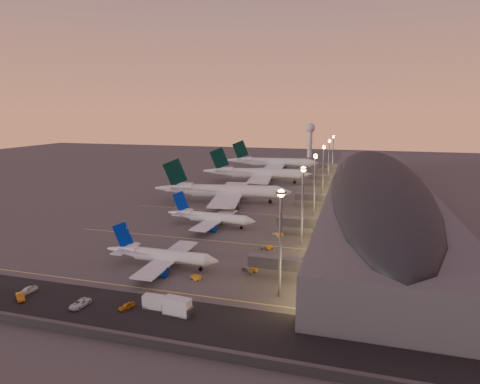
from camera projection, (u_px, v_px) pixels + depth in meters
name	position (u px, v px, depth m)	size (l,w,h in m)	color
ground	(200.00, 235.00, 142.71)	(700.00, 700.00, 0.00)	#464340
airliner_narrow_south	(161.00, 256.00, 113.11)	(34.16, 30.37, 12.26)	silver
airliner_narrow_north	(210.00, 217.00, 153.22)	(36.20, 32.38, 12.93)	silver
airliner_wide_near	(223.00, 191.00, 192.69)	(66.17, 61.03, 21.22)	silver
airliner_wide_mid	(257.00, 174.00, 247.35)	(67.50, 61.89, 21.59)	silver
airliner_wide_far	(272.00, 162.00, 301.02)	(69.09, 63.14, 22.10)	silver
terminal_building	(375.00, 184.00, 192.61)	(56.35, 255.00, 17.46)	#4E4E53
light_masts	(320.00, 166.00, 190.81)	(2.20, 217.20, 25.90)	slate
radar_tower	(310.00, 134.00, 380.77)	(9.00, 9.00, 32.50)	silver
service_lane	(108.00, 307.00, 89.93)	(260.00, 16.00, 0.01)	black
lane_markings	(233.00, 209.00, 180.41)	(90.00, 180.36, 0.00)	#D8C659
fence	(72.00, 331.00, 78.42)	(124.00, 0.12, 2.00)	#2D2D30
baggage_tug_a	(195.00, 277.00, 104.78)	(3.87, 2.23, 1.09)	#BF7816
baggage_tug_b	(250.00, 269.00, 110.17)	(4.23, 2.16, 1.21)	#BF7816
baggage_tug_c	(278.00, 234.00, 141.42)	(4.22, 3.23, 1.18)	#BF7816
catering_truck_a	(155.00, 302.00, 89.25)	(5.28, 2.10, 2.97)	silver
catering_truck_b	(179.00, 307.00, 86.36)	(6.82, 3.23, 3.70)	silver
baggage_tug_d	(267.00, 248.00, 127.67)	(3.63, 3.43, 1.08)	#BF7816
service_van_a	(28.00, 290.00, 96.61)	(1.89, 4.70, 1.60)	silver
service_van_b	(20.00, 297.00, 93.36)	(1.57, 4.50, 1.48)	#BF7816
service_van_c	(80.00, 304.00, 89.97)	(2.48, 5.38, 1.49)	silver
service_van_d	(127.00, 306.00, 89.08)	(1.58, 3.93, 1.34)	#BF7816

